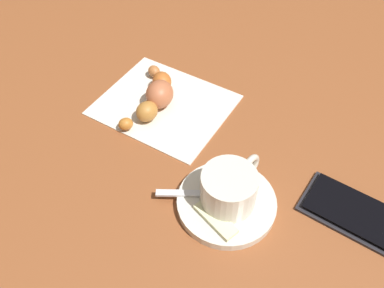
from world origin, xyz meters
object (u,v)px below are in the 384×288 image
(cell_phone, at_px, (364,218))
(napkin, at_px, (164,104))
(teaspoon, at_px, (220,194))
(espresso_cup, at_px, (230,188))
(sugar_packet, at_px, (216,219))
(croissant, at_px, (156,95))
(saucer, at_px, (226,203))

(cell_phone, bearing_deg, napkin, -176.21)
(teaspoon, bearing_deg, napkin, 156.62)
(espresso_cup, xyz_separation_m, napkin, (-0.19, 0.07, -0.03))
(sugar_packet, bearing_deg, croissant, 161.57)
(saucer, distance_m, teaspoon, 0.01)
(croissant, bearing_deg, sugar_packet, -25.89)
(espresso_cup, xyz_separation_m, croissant, (-0.20, 0.07, -0.01))
(sugar_packet, distance_m, napkin, 0.23)
(teaspoon, relative_size, cell_phone, 0.62)
(espresso_cup, height_order, sugar_packet, espresso_cup)
(saucer, height_order, espresso_cup, espresso_cup)
(sugar_packet, bearing_deg, cell_phone, 52.46)
(napkin, bearing_deg, espresso_cup, -21.45)
(espresso_cup, xyz_separation_m, cell_phone, (0.14, 0.10, -0.03))
(napkin, distance_m, croissant, 0.02)
(saucer, distance_m, croissant, 0.21)
(sugar_packet, distance_m, croissant, 0.23)
(espresso_cup, relative_size, croissant, 0.70)
(saucer, bearing_deg, sugar_packet, -75.15)
(espresso_cup, xyz_separation_m, sugar_packet, (0.01, -0.03, -0.02))
(napkin, bearing_deg, saucer, -22.18)
(sugar_packet, height_order, napkin, sugar_packet)
(napkin, relative_size, croissant, 1.42)
(espresso_cup, height_order, teaspoon, espresso_cup)
(napkin, bearing_deg, cell_phone, 3.79)
(espresso_cup, relative_size, cell_phone, 0.59)
(sugar_packet, relative_size, croissant, 0.44)
(saucer, bearing_deg, croissant, 160.77)
(sugar_packet, relative_size, napkin, 0.31)
(saucer, height_order, croissant, croissant)
(teaspoon, bearing_deg, cell_phone, 33.38)
(sugar_packet, bearing_deg, espresso_cup, 110.37)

